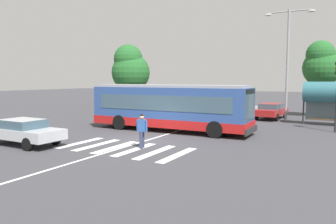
% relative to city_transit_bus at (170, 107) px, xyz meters
% --- Properties ---
extents(ground_plane, '(160.00, 160.00, 0.00)m').
position_rel_city_transit_bus_xyz_m(ground_plane, '(0.21, -3.59, -1.59)').
color(ground_plane, '#3D3D42').
extents(city_transit_bus, '(10.95, 2.75, 3.06)m').
position_rel_city_transit_bus_xyz_m(city_transit_bus, '(0.00, 0.00, 0.00)').
color(city_transit_bus, black).
rests_on(city_transit_bus, ground_plane).
extents(pedestrian_crossing_street, '(0.57, 0.40, 1.72)m').
position_rel_city_transit_bus_xyz_m(pedestrian_crossing_street, '(1.48, -5.58, -0.62)').
color(pedestrian_crossing_street, '#333856').
rests_on(pedestrian_crossing_street, ground_plane).
extents(foreground_sedan, '(4.52, 1.92, 1.35)m').
position_rel_city_transit_bus_xyz_m(foreground_sedan, '(-4.39, -7.88, -0.82)').
color(foreground_sedan, black).
rests_on(foreground_sedan, ground_plane).
extents(parked_car_champagne, '(2.35, 4.69, 1.35)m').
position_rel_city_transit_bus_xyz_m(parked_car_champagne, '(-3.55, 9.84, -0.82)').
color(parked_car_champagne, black).
rests_on(parked_car_champagne, ground_plane).
extents(parked_car_silver, '(1.95, 4.54, 1.35)m').
position_rel_city_transit_bus_xyz_m(parked_car_silver, '(-0.90, 9.70, -0.82)').
color(parked_car_silver, black).
rests_on(parked_car_silver, ground_plane).
extents(parked_car_white, '(2.04, 4.58, 1.35)m').
position_rel_city_transit_bus_xyz_m(parked_car_white, '(1.81, 10.04, -0.82)').
color(parked_car_white, black).
rests_on(parked_car_white, ground_plane).
extents(parked_car_red, '(2.16, 4.62, 1.35)m').
position_rel_city_transit_bus_xyz_m(parked_car_red, '(4.56, 10.04, -0.82)').
color(parked_car_red, black).
rests_on(parked_car_red, ground_plane).
extents(bus_stop_shelter, '(4.27, 1.54, 3.25)m').
position_rel_city_transit_bus_xyz_m(bus_stop_shelter, '(9.48, 7.79, 0.83)').
color(bus_stop_shelter, '#28282B').
rests_on(bus_stop_shelter, ground_plane).
extents(twin_arm_street_lamp, '(3.86, 0.32, 8.95)m').
position_rel_city_transit_bus_xyz_m(twin_arm_street_lamp, '(5.92, 8.99, 3.88)').
color(twin_arm_street_lamp, '#939399').
rests_on(twin_arm_street_lamp, ground_plane).
extents(background_tree_left, '(4.76, 4.76, 7.72)m').
position_rel_city_transit_bus_xyz_m(background_tree_left, '(-13.67, 14.71, 3.16)').
color(background_tree_left, brown).
rests_on(background_tree_left, ground_plane).
extents(background_tree_right, '(3.32, 3.32, 6.86)m').
position_rel_city_transit_bus_xyz_m(background_tree_right, '(8.09, 13.50, 3.18)').
color(background_tree_right, brown).
rests_on(background_tree_right, ground_plane).
extents(crosswalk_painted_stripes, '(6.37, 3.37, 0.01)m').
position_rel_city_transit_bus_xyz_m(crosswalk_painted_stripes, '(0.75, -6.03, -1.58)').
color(crosswalk_painted_stripes, silver).
rests_on(crosswalk_painted_stripes, ground_plane).
extents(lane_center_line, '(0.16, 24.00, 0.01)m').
position_rel_city_transit_bus_xyz_m(lane_center_line, '(0.55, -1.59, -1.58)').
color(lane_center_line, silver).
rests_on(lane_center_line, ground_plane).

